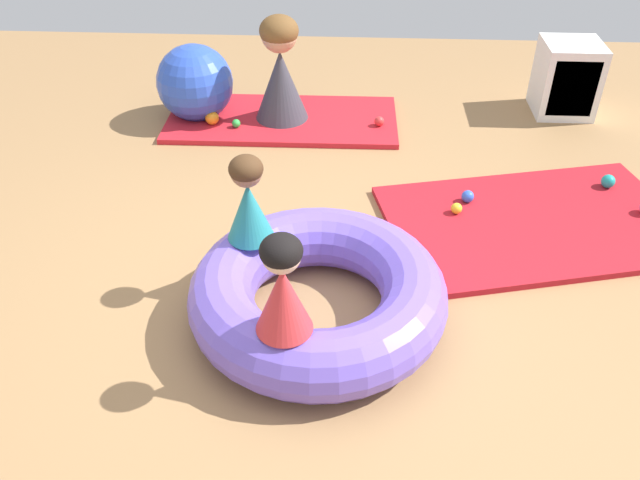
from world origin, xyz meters
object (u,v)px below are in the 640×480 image
object	(u,v)px
play_ball_blue	(468,196)
storage_cube	(567,79)
inflatable_cushion	(318,294)
play_ball_red	(379,121)
adult_seated	(280,70)
play_ball_teal	(608,181)
play_ball_green	(236,123)
exercise_ball_large	(195,83)
play_ball_orange	(190,110)
play_ball_yellow	(457,208)
play_ball_orange_second	(212,118)
child_in_red	(283,286)
child_in_teal	(248,199)

from	to	relation	value
play_ball_blue	storage_cube	bearing A→B (deg)	56.89
inflatable_cushion	play_ball_red	xyz separation A→B (m)	(0.35, 2.09, -0.09)
adult_seated	play_ball_teal	xyz separation A→B (m)	(2.22, -0.91, -0.34)
play_ball_red	play_ball_teal	size ratio (longest dim) A/B	0.84
play_ball_green	storage_cube	world-z (taller)	storage_cube
play_ball_teal	exercise_ball_large	distance (m)	3.05
play_ball_orange	play_ball_yellow	distance (m)	2.30
play_ball_blue	exercise_ball_large	bearing A→B (deg)	149.17
play_ball_orange_second	child_in_red	bearing A→B (deg)	-71.90
inflatable_cushion	adult_seated	world-z (taller)	adult_seated
play_ball_teal	child_in_red	bearing A→B (deg)	-138.76
child_in_teal	play_ball_blue	distance (m)	1.56
play_ball_orange	exercise_ball_large	bearing A→B (deg)	42.44
play_ball_red	exercise_ball_large	distance (m)	1.44
adult_seated	play_ball_orange	world-z (taller)	adult_seated
inflatable_cushion	play_ball_orange_second	size ratio (longest dim) A/B	12.26
play_ball_green	child_in_red	bearing A→B (deg)	-75.76
play_ball_red	exercise_ball_large	bearing A→B (deg)	174.24
play_ball_green	exercise_ball_large	bearing A→B (deg)	146.19
exercise_ball_large	child_in_red	bearing A→B (deg)	-70.21
play_ball_orange	play_ball_orange_second	size ratio (longest dim) A/B	0.90
child_in_teal	play_ball_teal	bearing A→B (deg)	111.73
adult_seated	play_ball_orange_second	xyz separation A→B (m)	(-0.52, -0.15, -0.33)
play_ball_orange_second	storage_cube	size ratio (longest dim) A/B	0.19
storage_cube	play_ball_teal	bearing A→B (deg)	-89.64
play_ball_orange_second	play_ball_red	bearing A→B (deg)	1.84
inflatable_cushion	play_ball_green	size ratio (longest dim) A/B	20.02
play_ball_yellow	play_ball_red	bearing A→B (deg)	111.29
play_ball_blue	play_ball_yellow	size ratio (longest dim) A/B	1.14
play_ball_orange	play_ball_green	distance (m)	0.43
adult_seated	play_ball_blue	world-z (taller)	adult_seated
play_ball_green	exercise_ball_large	distance (m)	0.46
inflatable_cushion	exercise_ball_large	bearing A→B (deg)	115.62
play_ball_orange	exercise_ball_large	xyz separation A→B (m)	(0.05, 0.05, 0.21)
child_in_teal	play_ball_green	world-z (taller)	child_in_teal
adult_seated	child_in_teal	bearing A→B (deg)	155.52
play_ball_green	storage_cube	size ratio (longest dim) A/B	0.11
play_ball_orange_second	adult_seated	bearing A→B (deg)	15.95
storage_cube	exercise_ball_large	bearing A→B (deg)	-174.96
play_ball_orange	storage_cube	size ratio (longest dim) A/B	0.17
child_in_red	play_ball_yellow	size ratio (longest dim) A/B	7.09
play_ball_green	play_ball_yellow	world-z (taller)	play_ball_yellow
inflatable_cushion	play_ball_teal	size ratio (longest dim) A/B	14.55
storage_cube	play_ball_blue	bearing A→B (deg)	-123.11
child_in_red	child_in_teal	bearing A→B (deg)	53.37
inflatable_cushion	child_in_red	bearing A→B (deg)	-106.26
play_ball_green	play_ball_orange_second	xyz separation A→B (m)	(-0.19, 0.04, 0.02)
play_ball_orange_second	exercise_ball_large	distance (m)	0.31
child_in_red	play_ball_yellow	bearing A→B (deg)	-0.96
inflatable_cushion	exercise_ball_large	size ratio (longest dim) A/B	2.19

